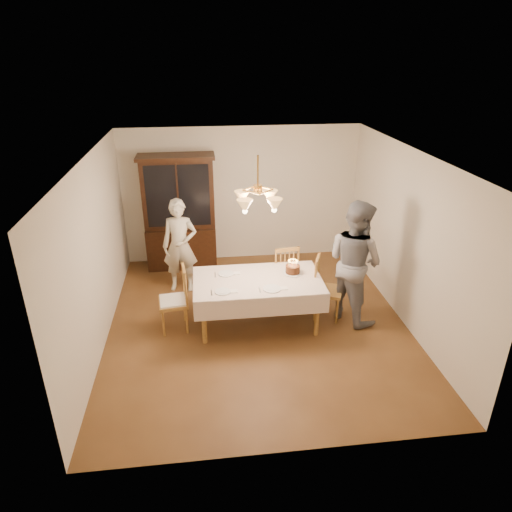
{
  "coord_description": "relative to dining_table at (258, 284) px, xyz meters",
  "views": [
    {
      "loc": [
        -0.76,
        -5.95,
        3.89
      ],
      "look_at": [
        0.0,
        0.2,
        1.05
      ],
      "focal_mm": 32.0,
      "sensor_mm": 36.0,
      "label": 1
    }
  ],
  "objects": [
    {
      "name": "place_setting_near_right",
      "position": [
        0.18,
        -0.32,
        0.08
      ],
      "size": [
        0.4,
        0.26,
        0.02
      ],
      "color": "white",
      "rests_on": "dining_table"
    },
    {
      "name": "chandelier",
      "position": [
        -0.0,
        -0.0,
        1.29
      ],
      "size": [
        0.62,
        0.62,
        0.73
      ],
      "color": "#BF8C3F",
      "rests_on": "ground"
    },
    {
      "name": "dining_table",
      "position": [
        0.0,
        0.0,
        0.0
      ],
      "size": [
        1.9,
        1.1,
        0.76
      ],
      "color": "olive",
      "rests_on": "ground"
    },
    {
      "name": "chair_left_end",
      "position": [
        -1.25,
        0.01,
        -0.23
      ],
      "size": [
        0.47,
        0.48,
        1.0
      ],
      "color": "olive",
      "rests_on": "ground"
    },
    {
      "name": "place_setting_near_left",
      "position": [
        -0.52,
        -0.32,
        0.08
      ],
      "size": [
        0.37,
        0.23,
        0.02
      ],
      "color": "white",
      "rests_on": "dining_table"
    },
    {
      "name": "elderly_woman",
      "position": [
        -1.17,
        1.27,
        0.13
      ],
      "size": [
        0.65,
        0.47,
        1.63
      ],
      "primitive_type": "imported",
      "rotation": [
        0.0,
        0.0,
        -0.14
      ],
      "color": "beige",
      "rests_on": "ground"
    },
    {
      "name": "chair_right_end",
      "position": [
        1.1,
        0.08,
        -0.24
      ],
      "size": [
        0.55,
        0.56,
        1.0
      ],
      "color": "olive",
      "rests_on": "ground"
    },
    {
      "name": "place_setting_far_left",
      "position": [
        -0.44,
        0.23,
        0.08
      ],
      "size": [
        0.38,
        0.24,
        0.02
      ],
      "color": "white",
      "rests_on": "dining_table"
    },
    {
      "name": "birthday_cake",
      "position": [
        0.55,
        0.14,
        0.14
      ],
      "size": [
        0.3,
        0.3,
        0.21
      ],
      "color": "white",
      "rests_on": "dining_table"
    },
    {
      "name": "room_shell",
      "position": [
        0.0,
        0.0,
        0.9
      ],
      "size": [
        5.0,
        5.0,
        5.0
      ],
      "color": "white",
      "rests_on": "ground"
    },
    {
      "name": "chair_far_side",
      "position": [
        0.52,
        0.73,
        -0.24
      ],
      "size": [
        0.49,
        0.47,
        1.0
      ],
      "color": "olive",
      "rests_on": "ground"
    },
    {
      "name": "adult_in_grey",
      "position": [
        1.48,
        0.03,
        0.27
      ],
      "size": [
        1.09,
        1.17,
        1.91
      ],
      "primitive_type": "imported",
      "rotation": [
        0.0,
        0.0,
        2.09
      ],
      "color": "slate",
      "rests_on": "ground"
    },
    {
      "name": "ground",
      "position": [
        0.0,
        0.0,
        -0.68
      ],
      "size": [
        5.0,
        5.0,
        0.0
      ],
      "primitive_type": "plane",
      "color": "#573518",
      "rests_on": "ground"
    },
    {
      "name": "china_hutch",
      "position": [
        -1.19,
        2.25,
        0.36
      ],
      "size": [
        1.38,
        0.54,
        2.16
      ],
      "color": "black",
      "rests_on": "ground"
    }
  ]
}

